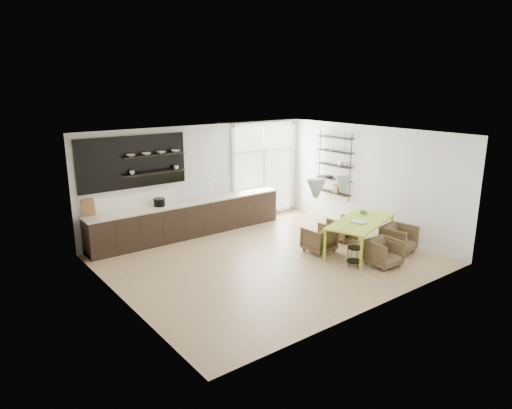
# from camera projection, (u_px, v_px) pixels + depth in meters

# --- Properties ---
(room) EXTENTS (7.02, 6.01, 2.91)m
(room) POSITION_uv_depth(u_px,v_px,m) (260.00, 187.00, 11.44)
(room) COLOR tan
(room) RESTS_ON ground
(kitchen_run) EXTENTS (5.54, 0.69, 2.75)m
(kitchen_run) POSITION_uv_depth(u_px,v_px,m) (186.00, 214.00, 12.14)
(kitchen_run) COLOR black
(kitchen_run) RESTS_ON ground
(right_shelving) EXTENTS (0.26, 1.22, 1.90)m
(right_shelving) POSITION_uv_depth(u_px,v_px,m) (335.00, 167.00, 13.08)
(right_shelving) COLOR black
(right_shelving) RESTS_ON ground
(dining_table) EXTENTS (2.37, 1.62, 0.79)m
(dining_table) POSITION_uv_depth(u_px,v_px,m) (361.00, 223.00, 10.94)
(dining_table) COLOR #A6D328
(dining_table) RESTS_ON ground
(armchair_back_left) EXTENTS (0.68, 0.70, 0.62)m
(armchair_back_left) POSITION_uv_depth(u_px,v_px,m) (319.00, 239.00, 11.09)
(armchair_back_left) COLOR brown
(armchair_back_left) RESTS_ON ground
(armchair_back_right) EXTENTS (0.67, 0.69, 0.59)m
(armchair_back_right) POSITION_uv_depth(u_px,v_px,m) (343.00, 228.00, 11.94)
(armchair_back_right) COLOR brown
(armchair_back_right) RESTS_ON ground
(armchair_front_left) EXTENTS (0.68, 0.70, 0.61)m
(armchair_front_left) POSITION_uv_depth(u_px,v_px,m) (384.00, 253.00, 10.20)
(armchair_front_left) COLOR brown
(armchair_front_left) RESTS_ON ground
(armchair_front_right) EXTENTS (0.82, 0.83, 0.66)m
(armchair_front_right) POSITION_uv_depth(u_px,v_px,m) (399.00, 239.00, 11.03)
(armchair_front_right) COLOR brown
(armchair_front_right) RESTS_ON ground
(wire_stool) EXTENTS (0.35, 0.35, 0.45)m
(wire_stool) POSITION_uv_depth(u_px,v_px,m) (355.00, 254.00, 10.16)
(wire_stool) COLOR black
(wire_stool) RESTS_ON ground
(table_book) EXTENTS (0.32, 0.38, 0.03)m
(table_book) POSITION_uv_depth(u_px,v_px,m) (356.00, 223.00, 10.67)
(table_book) COLOR white
(table_book) RESTS_ON dining_table
(table_bowl) EXTENTS (0.22, 0.22, 0.06)m
(table_bowl) POSITION_uv_depth(u_px,v_px,m) (363.00, 213.00, 11.50)
(table_bowl) COLOR #51895A
(table_bowl) RESTS_ON dining_table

